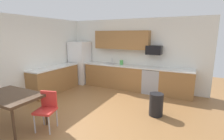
{
  "coord_description": "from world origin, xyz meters",
  "views": [
    {
      "loc": [
        2.34,
        -3.68,
        2.09
      ],
      "look_at": [
        0.0,
        1.0,
        1.0
      ],
      "focal_mm": 27.02,
      "sensor_mm": 36.0,
      "label": 1
    }
  ],
  "objects": [
    {
      "name": "microwave",
      "position": [
        0.98,
        2.4,
        1.56
      ],
      "size": [
        0.54,
        0.36,
        0.32
      ],
      "primitive_type": "cube",
      "color": "black"
    },
    {
      "name": "kettle",
      "position": [
        -0.26,
        2.35,
        1.02
      ],
      "size": [
        0.14,
        0.14,
        0.2
      ],
      "primitive_type": "cylinder",
      "color": "#4CA54C",
      "rests_on": "countertop_back"
    },
    {
      "name": "cabinet_run_back",
      "position": [
        -0.53,
        2.3,
        0.45
      ],
      "size": [
        2.43,
        0.6,
        0.9
      ],
      "primitive_type": "cube",
      "color": "olive",
      "rests_on": "ground"
    },
    {
      "name": "sink_basin",
      "position": [
        -0.74,
        2.3,
        0.88
      ],
      "size": [
        0.48,
        0.4,
        0.14
      ],
      "primitive_type": "cube",
      "color": "#A5A8AD",
      "rests_on": "countertop_back"
    },
    {
      "name": "trash_bin",
      "position": [
        1.52,
        0.55,
        0.3
      ],
      "size": [
        0.36,
        0.36,
        0.6
      ],
      "primitive_type": "cylinder",
      "color": "black",
      "rests_on": "ground"
    },
    {
      "name": "refrigerator",
      "position": [
        -2.18,
        2.22,
        0.9
      ],
      "size": [
        0.76,
        0.7,
        1.81
      ],
      "primitive_type": "cube",
      "color": "white",
      "rests_on": "ground"
    },
    {
      "name": "cabinet_run_back_right",
      "position": [
        1.84,
        2.3,
        0.45
      ],
      "size": [
        1.12,
        0.6,
        0.9
      ],
      "primitive_type": "cube",
      "color": "olive",
      "rests_on": "ground"
    },
    {
      "name": "ground_plane",
      "position": [
        0.0,
        0.0,
        0.0
      ],
      "size": [
        12.0,
        12.0,
        0.0
      ],
      "primitive_type": "plane",
      "color": "olive"
    },
    {
      "name": "sink_faucet",
      "position": [
        -0.74,
        2.48,
        1.04
      ],
      "size": [
        0.02,
        0.02,
        0.24
      ],
      "primitive_type": "cylinder",
      "color": "#B2B5BA",
      "rests_on": "countertop_back"
    },
    {
      "name": "cabinet_run_left",
      "position": [
        -2.3,
        0.8,
        0.45
      ],
      "size": [
        0.6,
        2.0,
        0.9
      ],
      "primitive_type": "cube",
      "color": "olive",
      "rests_on": "ground"
    },
    {
      "name": "upper_cabinets_back",
      "position": [
        -0.3,
        2.43,
        1.9
      ],
      "size": [
        2.2,
        0.34,
        0.7
      ],
      "primitive_type": "cube",
      "color": "olive"
    },
    {
      "name": "wall_left",
      "position": [
        -2.65,
        0.0,
        1.35
      ],
      "size": [
        0.1,
        5.8,
        2.7
      ],
      "primitive_type": "cube",
      "color": "silver",
      "rests_on": "ground"
    },
    {
      "name": "oven_range",
      "position": [
        0.98,
        2.3,
        0.46
      ],
      "size": [
        0.6,
        0.6,
        0.91
      ],
      "color": "#999BA0",
      "rests_on": "ground"
    },
    {
      "name": "countertop_left",
      "position": [
        -2.3,
        0.8,
        0.92
      ],
      "size": [
        0.64,
        2.0,
        0.04
      ],
      "primitive_type": "cube",
      "color": "silver",
      "rests_on": "cabinet_run_left"
    },
    {
      "name": "countertop_back",
      "position": [
        0.0,
        2.3,
        0.92
      ],
      "size": [
        4.8,
        0.64,
        0.04
      ],
      "primitive_type": "cube",
      "color": "silver",
      "rests_on": "cabinet_run_back"
    },
    {
      "name": "chair_near_table",
      "position": [
        -0.54,
        -1.19,
        0.5
      ],
      "size": [
        0.5,
        0.5,
        0.85
      ],
      "color": "red",
      "rests_on": "ground"
    },
    {
      "name": "wall_back",
      "position": [
        0.0,
        2.65,
        1.35
      ],
      "size": [
        5.8,
        0.1,
        2.7
      ],
      "primitive_type": "cube",
      "color": "silver",
      "rests_on": "ground"
    },
    {
      "name": "dining_table",
      "position": [
        -1.32,
        -1.5,
        0.71
      ],
      "size": [
        1.4,
        0.9,
        0.78
      ],
      "color": "#422D1E",
      "rests_on": "ground"
    }
  ]
}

